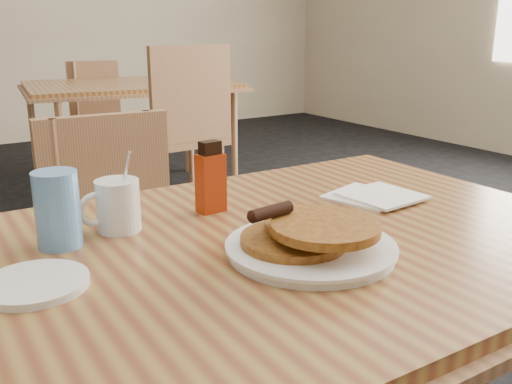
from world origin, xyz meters
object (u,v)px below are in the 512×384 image
chair_main_far (120,237)px  chair_neighbor_near (183,121)px  main_table (268,261)px  neighbor_table (132,89)px  syrup_bottle (211,179)px  pancake_plate (311,240)px  coffee_mug (117,205)px  blue_tumbler (57,209)px  chair_neighbor_far (99,108)px

chair_main_far → chair_neighbor_near: 1.52m
main_table → neighbor_table: bearing=73.3°
chair_neighbor_near → syrup_bottle: 2.02m
pancake_plate → syrup_bottle: bearing=95.9°
chair_main_far → chair_neighbor_near: size_ratio=0.85×
pancake_plate → chair_neighbor_near: bearing=69.2°
pancake_plate → chair_main_far: bearing=92.2°
pancake_plate → coffee_mug: (-0.23, 0.29, 0.03)m
main_table → syrup_bottle: size_ratio=8.95×
blue_tumbler → chair_main_far: bearing=62.3°
chair_main_far → chair_neighbor_far: chair_main_far is taller
chair_neighbor_near → pancake_plate: bearing=-110.8°
chair_neighbor_near → blue_tumbler: (-1.14, -1.85, 0.21)m
syrup_bottle → pancake_plate: bearing=-89.6°
blue_tumbler → pancake_plate: bearing=-38.0°
neighbor_table → chair_neighbor_near: size_ratio=1.43×
chair_neighbor_near → blue_tumbler: chair_neighbor_near is taller
chair_main_far → blue_tumbler: bearing=-113.6°
main_table → chair_neighbor_far: bearing=76.5°
pancake_plate → syrup_bottle: 0.29m
chair_main_far → main_table: bearing=-85.3°
syrup_bottle → blue_tumbler: syrup_bottle is taller
neighbor_table → syrup_bottle: size_ratio=9.85×
syrup_bottle → chair_main_far: bearing=84.9°
main_table → chair_main_far: chair_main_far is taller
syrup_bottle → main_table: bearing=-94.1°
coffee_mug → syrup_bottle: 0.20m
neighbor_table → syrup_bottle: syrup_bottle is taller
chair_main_far → pancake_plate: chair_main_far is taller
chair_neighbor_far → pancake_plate: (-0.81, -3.58, 0.27)m
main_table → blue_tumbler: 0.38m
main_table → pancake_plate: (0.02, -0.09, 0.06)m
chair_neighbor_near → pancake_plate: size_ratio=3.54×
pancake_plate → coffee_mug: coffee_mug is taller
neighbor_table → pancake_plate: size_ratio=5.04×
pancake_plate → syrup_bottle: (-0.03, 0.29, 0.04)m
main_table → coffee_mug: (-0.20, 0.19, 0.09)m
chair_neighbor_far → chair_neighbor_near: 1.47m
chair_neighbor_far → coffee_mug: size_ratio=5.59×
neighbor_table → chair_main_far: size_ratio=1.67×
neighbor_table → main_table: bearing=-106.7°
main_table → pancake_plate: bearing=-74.6°
neighbor_table → coffee_mug: bearing=-111.9°
main_table → neighbor_table: size_ratio=0.91×
neighbor_table → chair_main_far: chair_main_far is taller
neighbor_table → blue_tumbler: size_ratio=10.86×
pancake_plate → blue_tumbler: size_ratio=2.15×
chair_neighbor_near → blue_tumbler: 2.19m
chair_neighbor_near → blue_tumbler: bearing=-121.7°
neighbor_table → chair_neighbor_near: (-0.01, -0.76, -0.10)m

